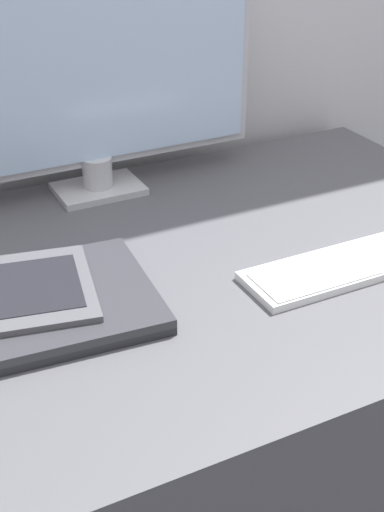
# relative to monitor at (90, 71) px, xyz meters

# --- Properties ---
(desk) EXTENTS (1.25, 0.76, 0.72)m
(desk) POSITION_rel_monitor_xyz_m (-0.01, -0.30, -0.58)
(desk) COLOR #4C4C51
(desk) RESTS_ON ground_plane
(monitor) EXTENTS (0.61, 0.11, 0.42)m
(monitor) POSITION_rel_monitor_xyz_m (0.00, 0.00, 0.00)
(monitor) COLOR #B7B7BC
(monitor) RESTS_ON desk
(keyboard) EXTENTS (0.28, 0.10, 0.01)m
(keyboard) POSITION_rel_monitor_xyz_m (0.21, -0.43, -0.21)
(keyboard) COLOR silver
(keyboard) RESTS_ON desk
(laptop) EXTENTS (0.34, 0.26, 0.02)m
(laptop) POSITION_rel_monitor_xyz_m (-0.21, -0.33, -0.21)
(laptop) COLOR #232328
(laptop) RESTS_ON desk
(ereader) EXTENTS (0.19, 0.22, 0.01)m
(ereader) POSITION_rel_monitor_xyz_m (-0.21, -0.32, -0.19)
(ereader) COLOR #4C4C51
(ereader) RESTS_ON laptop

